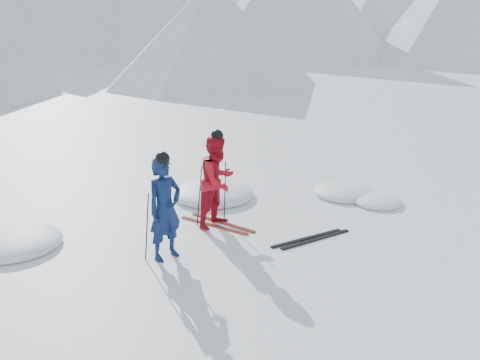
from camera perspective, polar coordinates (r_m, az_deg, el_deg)
ground at (r=11.22m, az=7.52°, el=-4.50°), size 160.00×160.00×0.00m
skier_blue at (r=9.21m, az=-8.43°, el=-3.24°), size 0.74×0.53×1.91m
skier_red at (r=10.56m, az=-2.51°, el=-0.12°), size 1.12×0.97×1.96m
pole_blue_left at (r=9.31m, az=-10.41°, el=-5.21°), size 0.13×0.09×1.27m
pole_blue_right at (r=9.64m, az=-7.84°, el=-4.26°), size 0.13×0.07×1.27m
pole_red_left at (r=10.69m, az=-4.58°, el=-1.78°), size 0.13×0.10×1.31m
pole_red_right at (r=10.95m, az=-1.70°, el=-1.26°), size 0.13×0.09×1.31m
ski_worn_left at (r=10.83m, az=-2.96°, el=-5.12°), size 0.60×1.65×0.03m
ski_worn_right at (r=10.96m, az=-1.94°, el=-4.81°), size 0.49×1.67×0.03m
ski_loose_a at (r=10.30m, az=7.50°, el=-6.50°), size 1.69×0.35×0.03m
ski_loose_b at (r=10.28m, az=8.49°, el=-6.61°), size 1.70×0.30×0.03m
snow_lumps at (r=11.79m, az=-3.80°, el=-3.26°), size 8.93×4.41×0.44m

